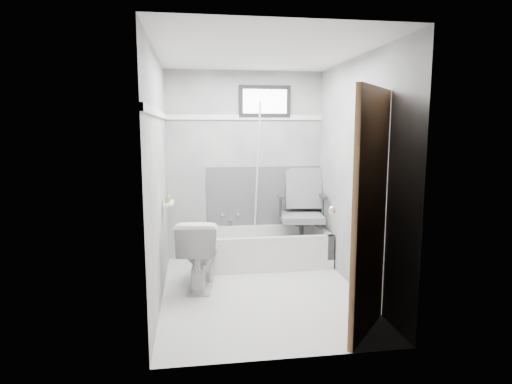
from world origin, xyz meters
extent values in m
plane|color=silver|center=(0.00, 0.00, 0.00)|extent=(2.60, 2.60, 0.00)
plane|color=silver|center=(0.00, 0.00, 2.40)|extent=(2.60, 2.60, 0.00)
cube|color=slate|center=(0.00, 1.30, 1.20)|extent=(2.00, 0.02, 2.40)
cube|color=slate|center=(0.00, -1.30, 1.20)|extent=(2.00, 0.02, 2.40)
cube|color=slate|center=(-1.00, 0.00, 1.20)|extent=(0.02, 2.60, 2.40)
cube|color=slate|center=(1.00, 0.00, 1.20)|extent=(0.02, 2.60, 2.40)
imported|color=white|center=(-0.62, 0.27, 0.37)|extent=(0.51, 0.80, 0.74)
cube|color=#4C4C4F|center=(0.25, 1.29, 0.80)|extent=(1.50, 0.02, 0.78)
cube|color=white|center=(0.00, 1.29, 1.82)|extent=(2.00, 0.02, 0.06)
cube|color=white|center=(-0.99, 0.00, 1.82)|extent=(0.02, 2.60, 0.06)
cylinder|color=silver|center=(0.12, 1.06, 1.05)|extent=(0.02, 0.56, 1.88)
cube|color=silver|center=(-0.93, 0.36, 0.90)|extent=(0.10, 0.32, 0.02)
imported|color=olive|center=(-0.94, 0.28, 0.97)|extent=(0.05, 0.05, 0.09)
imported|color=slate|center=(-0.94, 0.42, 0.96)|extent=(0.09, 0.09, 0.10)
camera|label=1|loc=(-0.67, -4.17, 1.68)|focal=30.00mm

